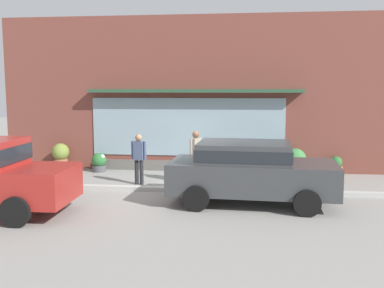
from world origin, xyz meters
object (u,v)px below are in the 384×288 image
object	(u,v)px
parked_car_dark_gray	(249,169)
potted_plant_window_left	(295,161)
pedestrian_with_handbag	(196,153)
pedestrian_passerby	(139,156)
potted_plant_corner_tall	(99,162)
potted_plant_trailing_edge	(203,161)
potted_plant_window_right	(61,155)
fire_hydrant	(220,170)
potted_plant_by_entrance	(336,166)

from	to	relation	value
parked_car_dark_gray	potted_plant_window_left	size ratio (longest dim) A/B	4.58
parked_car_dark_gray	pedestrian_with_handbag	bearing A→B (deg)	128.24
pedestrian_with_handbag	pedestrian_passerby	size ratio (longest dim) A/B	1.06
potted_plant_corner_tall	potted_plant_trailing_edge	bearing A→B (deg)	1.94
pedestrian_with_handbag	potted_plant_window_left	distance (m)	3.56
potted_plant_corner_tall	potted_plant_window_right	bearing A→B (deg)	172.89
fire_hydrant	pedestrian_with_handbag	bearing A→B (deg)	171.31
pedestrian_with_handbag	potted_plant_window_left	world-z (taller)	pedestrian_with_handbag
potted_plant_trailing_edge	potted_plant_window_right	xyz separation A→B (m)	(-5.16, 0.06, 0.11)
parked_car_dark_gray	potted_plant_window_right	bearing A→B (deg)	152.79
potted_plant_trailing_edge	pedestrian_passerby	bearing A→B (deg)	-131.66
parked_car_dark_gray	potted_plant_corner_tall	world-z (taller)	parked_car_dark_gray
pedestrian_passerby	potted_plant_window_right	size ratio (longest dim) A/B	1.60
potted_plant_window_right	pedestrian_with_handbag	bearing A→B (deg)	-17.91
pedestrian_with_handbag	parked_car_dark_gray	xyz separation A→B (m)	(1.59, -2.26, -0.05)
pedestrian_with_handbag	parked_car_dark_gray	distance (m)	2.77
pedestrian_passerby	potted_plant_trailing_edge	xyz separation A→B (m)	(1.78, 2.00, -0.48)
pedestrian_passerby	potted_plant_by_entrance	bearing A→B (deg)	-154.58
parked_car_dark_gray	potted_plant_window_right	xyz separation A→B (m)	(-6.69, 3.91, -0.37)
parked_car_dark_gray	potted_plant_window_left	xyz separation A→B (m)	(1.59, 3.80, -0.39)
pedestrian_passerby	potted_plant_corner_tall	bearing A→B (deg)	-38.13
fire_hydrant	potted_plant_window_left	xyz separation A→B (m)	(2.45, 1.65, 0.06)
potted_plant_window_right	parked_car_dark_gray	bearing A→B (deg)	-30.32
potted_plant_by_entrance	potted_plant_corner_tall	world-z (taller)	potted_plant_corner_tall
potted_plant_corner_tall	potted_plant_window_left	xyz separation A→B (m)	(6.79, 0.08, 0.18)
potted_plant_trailing_edge	potted_plant_by_entrance	world-z (taller)	potted_plant_trailing_edge
potted_plant_corner_tall	potted_plant_window_left	size ratio (longest dim) A/B	0.72
pedestrian_passerby	parked_car_dark_gray	size ratio (longest dim) A/B	0.36
potted_plant_trailing_edge	potted_plant_by_entrance	xyz separation A→B (m)	(4.50, 0.15, -0.11)
pedestrian_passerby	potted_plant_by_entrance	world-z (taller)	pedestrian_passerby
pedestrian_passerby	potted_plant_window_left	size ratio (longest dim) A/B	1.67
pedestrian_passerby	potted_plant_window_right	world-z (taller)	pedestrian_passerby
potted_plant_trailing_edge	pedestrian_with_handbag	bearing A→B (deg)	-92.34
potted_plant_by_entrance	potted_plant_window_left	bearing A→B (deg)	-171.89
potted_plant_corner_tall	potted_plant_window_right	distance (m)	1.51
potted_plant_by_entrance	potted_plant_window_left	world-z (taller)	potted_plant_window_left
parked_car_dark_gray	pedestrian_passerby	bearing A→B (deg)	153.87
pedestrian_with_handbag	potted_plant_window_right	xyz separation A→B (m)	(-5.09, 1.65, -0.41)
pedestrian_passerby	parked_car_dark_gray	xyz separation A→B (m)	(3.31, -1.85, 0.00)
pedestrian_with_handbag	potted_plant_corner_tall	bearing A→B (deg)	105.78
pedestrian_passerby	potted_plant_window_right	xyz separation A→B (m)	(-3.38, 2.06, -0.36)
pedestrian_with_handbag	potted_plant_by_entrance	distance (m)	4.92
fire_hydrant	potted_plant_window_right	world-z (taller)	potted_plant_window_right
pedestrian_with_handbag	parked_car_dark_gray	world-z (taller)	pedestrian_with_handbag
pedestrian_with_handbag	parked_car_dark_gray	bearing A→B (deg)	-107.06
potted_plant_corner_tall	potted_plant_by_entrance	bearing A→B (deg)	1.90
pedestrian_passerby	potted_plant_trailing_edge	size ratio (longest dim) A/B	2.10
potted_plant_trailing_edge	potted_plant_by_entrance	bearing A→B (deg)	1.87
pedestrian_with_handbag	potted_plant_trailing_edge	world-z (taller)	pedestrian_with_handbag
pedestrian_passerby	potted_plant_trailing_edge	bearing A→B (deg)	-125.12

